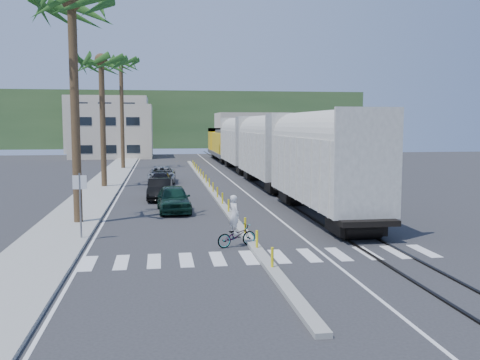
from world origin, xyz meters
name	(u,v)px	position (x,y,z in m)	size (l,w,h in m)	color
ground	(253,246)	(0.00, 0.00, 0.00)	(140.00, 140.00, 0.00)	#28282B
sidewalk	(106,183)	(-8.50, 25.00, 0.07)	(3.00, 90.00, 0.15)	gray
rails	(254,178)	(5.00, 28.00, 0.03)	(1.56, 100.00, 0.06)	black
median	(209,188)	(0.00, 19.96, 0.09)	(0.45, 60.00, 0.85)	gray
crosswalk	(261,257)	(0.00, -2.00, 0.01)	(14.00, 2.20, 0.01)	silver
lane_markings	(180,182)	(-2.15, 25.00, 0.00)	(9.42, 90.00, 0.01)	silver
freight_train	(256,148)	(5.00, 27.00, 2.91)	(3.00, 60.94, 5.85)	#A7A499
palm_trees	(104,52)	(-8.10, 22.70, 10.81)	(3.50, 37.20, 13.75)	brown
street_sign	(80,197)	(-7.30, 2.00, 1.97)	(0.60, 0.08, 3.00)	slate
buildings	(144,128)	(-6.41, 71.66, 4.36)	(38.00, 27.00, 10.00)	beige
hillside	(177,120)	(0.00, 100.00, 6.00)	(80.00, 20.00, 12.00)	#385628
car_lead	(174,199)	(-3.08, 9.32, 0.78)	(2.06, 4.64, 1.55)	#0F2E22
car_second	(160,189)	(-3.86, 14.51, 0.71)	(1.76, 4.41, 1.43)	black
car_third	(161,180)	(-3.81, 21.27, 0.61)	(2.08, 4.36, 1.23)	black
car_rear	(162,175)	(-3.69, 25.25, 0.70)	(2.50, 5.09, 1.39)	#989B9D
cyclist	(236,231)	(-0.72, -0.07, 0.68)	(1.83, 2.21, 2.19)	#9EA0A5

